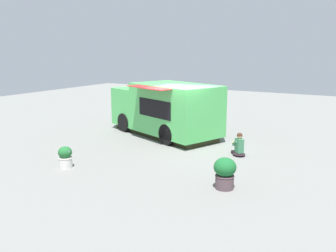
% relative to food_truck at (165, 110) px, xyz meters
% --- Properties ---
extents(ground_plane, '(40.00, 40.00, 0.00)m').
position_rel_food_truck_xyz_m(ground_plane, '(1.09, 1.39, -1.14)').
color(ground_plane, slate).
extents(food_truck, '(4.34, 5.94, 2.35)m').
position_rel_food_truck_xyz_m(food_truck, '(0.00, 0.00, 0.00)').
color(food_truck, '#4EBB5A').
rests_on(food_truck, ground_plane).
extents(person_customer, '(0.72, 0.72, 0.86)m').
position_rel_food_truck_xyz_m(person_customer, '(1.48, 3.99, -0.81)').
color(person_customer, black).
rests_on(person_customer, ground_plane).
extents(planter_flowering_near, '(0.46, 0.46, 0.71)m').
position_rel_food_truck_xyz_m(planter_flowering_near, '(5.66, -0.49, -0.77)').
color(planter_flowering_near, silver).
rests_on(planter_flowering_near, ground_plane).
extents(planter_flowering_far, '(0.63, 0.63, 0.90)m').
position_rel_food_truck_xyz_m(planter_flowering_far, '(4.82, 4.75, -0.65)').
color(planter_flowering_far, '#544046').
rests_on(planter_flowering_far, ground_plane).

